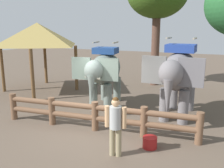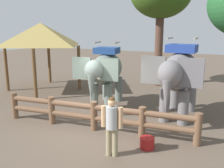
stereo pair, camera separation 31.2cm
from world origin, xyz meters
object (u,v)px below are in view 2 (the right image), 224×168
Objects in this scene: log_fence at (94,114)px; thatched_shelter at (41,35)px; tourist_woman_in_black at (112,122)px; elephant_near_left at (105,71)px; feed_bucket at (147,143)px; elephant_center at (179,74)px.

thatched_shelter is at bearing 146.72° from log_fence.
tourist_woman_in_black is at bearing -35.63° from thatched_shelter.
thatched_shelter reaches higher than tourist_woman_in_black.
elephant_near_left reaches higher than log_fence.
log_fence is 1.99m from tourist_woman_in_black.
elephant_near_left is (-0.94, 2.61, 1.07)m from log_fence.
thatched_shelter reaches higher than feed_bucket.
feed_bucket is at bearing -28.24° from thatched_shelter.
tourist_woman_in_black reaches higher than feed_bucket.
tourist_woman_in_black is 3.97× the size of feed_bucket.
thatched_shelter reaches higher than log_fence.
log_fence is 2.26m from feed_bucket.
feed_bucket is at bearing -44.90° from elephant_near_left.
tourist_woman_in_black reaches higher than log_fence.
feed_bucket is (0.76, 0.87, -0.83)m from tourist_woman_in_black.
tourist_woman_in_black is 8.99m from thatched_shelter.
log_fence is at bearing 167.38° from feed_bucket.
log_fence is 2.97m from elephant_near_left.
elephant_center reaches higher than log_fence.
elephant_near_left is at bearing -13.24° from thatched_shelter.
log_fence is 2.04× the size of elephant_near_left.
tourist_woman_in_black is (1.41, -1.35, 0.40)m from log_fence.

